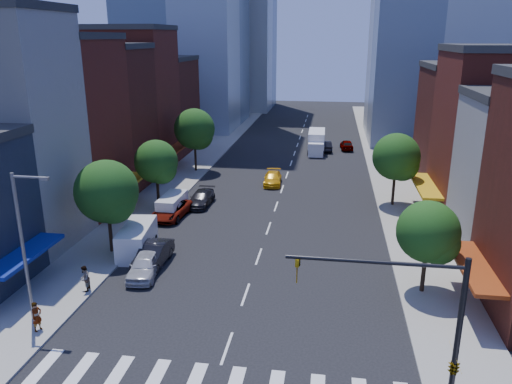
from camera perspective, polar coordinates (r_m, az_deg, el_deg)
ground at (r=28.51m, az=-3.35°, el=-17.39°), size 220.00×220.00×0.00m
sidewalk_left at (r=67.26m, az=-6.80°, el=3.32°), size 5.00×120.00×0.15m
sidewalk_right at (r=65.35m, az=14.88°, el=2.43°), size 5.00×120.00×0.15m
crosswalk at (r=26.16m, az=-4.79°, el=-21.06°), size 19.00×3.00×0.01m
bldg_left_2 at (r=51.28m, az=-22.25°, el=6.82°), size 12.00×9.00×16.00m
bldg_left_3 at (r=58.72m, az=-18.04°, el=7.95°), size 12.00×8.00×15.00m
bldg_left_4 at (r=66.23m, az=-14.87°, el=10.07°), size 12.00×9.00×17.00m
bldg_left_5 at (r=75.22m, az=-11.91°, el=9.54°), size 12.00×10.00×13.00m
bldg_right_2 at (r=50.28m, az=27.06°, el=5.44°), size 12.00×10.00×15.00m
bldg_right_3 at (r=59.87m, az=24.08°, el=6.49°), size 12.00×10.00×13.00m
traffic_signal at (r=22.53m, az=20.49°, el=-16.30°), size 7.24×2.24×8.00m
streetlight at (r=31.23m, az=-24.92°, el=-4.89°), size 2.25×0.25×9.00m
tree_left_near at (r=39.27m, az=-16.53°, el=-0.22°), size 4.80×4.80×7.30m
tree_left_mid at (r=49.14m, az=-11.19°, el=3.23°), size 4.20×4.20×6.65m
tree_left_far at (r=62.05m, az=-6.93°, el=6.97°), size 5.00×5.00×7.75m
tree_right_near at (r=33.73m, az=19.32°, el=-4.61°), size 4.00×4.00×6.20m
tree_right_far at (r=50.54m, az=15.90°, el=3.67°), size 4.60×4.60×7.20m
parked_car_front at (r=36.47m, az=-12.57°, el=-8.14°), size 2.34×4.84×1.59m
parked_car_second at (r=37.80m, az=-11.71°, el=-7.09°), size 1.80×5.04×1.65m
parked_car_third at (r=47.25m, az=-9.59°, el=-2.05°), size 2.92×5.50×1.47m
parked_car_rear at (r=50.31m, az=-6.29°, el=-0.73°), size 2.12×4.95×1.42m
cargo_van_near at (r=40.02m, az=-13.48°, el=-5.37°), size 2.76×5.49×2.24m
cargo_van_far at (r=47.89m, az=-9.59°, el=-1.52°), size 1.89×4.52×1.91m
taxi at (r=57.14m, az=1.91°, el=1.55°), size 2.22×4.89×1.39m
traffic_car_oncoming at (r=74.89m, az=7.91°, el=5.25°), size 2.19×4.76×1.51m
traffic_car_far at (r=76.23m, az=10.32°, el=5.33°), size 2.07×4.48×1.49m
box_truck at (r=73.72m, az=6.92°, el=5.65°), size 2.46×7.65×3.07m
pedestrian_near at (r=31.73m, az=-23.78°, el=-12.89°), size 0.59×0.74×1.77m
pedestrian_far at (r=35.09m, az=-19.00°, el=-9.35°), size 0.76×0.93×1.76m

